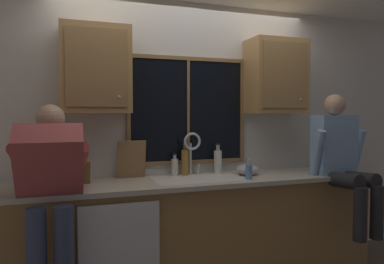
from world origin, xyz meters
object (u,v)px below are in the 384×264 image
object	(u,v)px
cutting_board	(131,159)
bottle_amber_small	(175,167)
soap_dispenser	(249,171)
person_sitting_on_counter	(341,156)
bottle_green_glass	(185,162)
bottle_tall_clear	(218,161)
knife_block	(82,170)
mixing_bowl	(247,170)
person_standing	(50,190)

from	to	relation	value
cutting_board	bottle_amber_small	distance (m)	0.41
soap_dispenser	cutting_board	bearing A→B (deg)	158.04
person_sitting_on_counter	bottle_green_glass	bearing A→B (deg)	161.29
person_sitting_on_counter	bottle_amber_small	size ratio (longest dim) A/B	6.09
person_sitting_on_counter	bottle_tall_clear	bearing A→B (deg)	155.94
person_sitting_on_counter	knife_block	bearing A→B (deg)	171.06
cutting_board	mixing_bowl	xyz separation A→B (m)	(1.06, -0.17, -0.12)
cutting_board	bottle_tall_clear	size ratio (longest dim) A/B	1.19
knife_block	bottle_amber_small	distance (m)	0.83
mixing_bowl	bottle_green_glass	distance (m)	0.59
bottle_tall_clear	knife_block	bearing A→B (deg)	-175.15
knife_block	cutting_board	xyz separation A→B (m)	(0.42, 0.12, 0.06)
person_sitting_on_counter	bottle_tall_clear	xyz separation A→B (m)	(-1.05, 0.47, -0.06)
bottle_tall_clear	bottle_amber_small	bearing A→B (deg)	179.11
person_standing	cutting_board	bearing A→B (deg)	39.20
person_standing	mixing_bowl	world-z (taller)	person_standing
person_sitting_on_counter	knife_block	distance (m)	2.33
person_sitting_on_counter	soap_dispenser	bearing A→B (deg)	174.03
mixing_bowl	bottle_amber_small	world-z (taller)	bottle_amber_small
mixing_bowl	bottle_green_glass	bearing A→B (deg)	164.74
cutting_board	bottle_green_glass	distance (m)	0.50
person_sitting_on_counter	cutting_board	xyz separation A→B (m)	(-1.88, 0.48, -0.02)
knife_block	mixing_bowl	distance (m)	1.49
cutting_board	bottle_amber_small	size ratio (longest dim) A/B	1.66
mixing_bowl	bottle_green_glass	world-z (taller)	bottle_green_glass
person_sitting_on_counter	soap_dispenser	xyz separation A→B (m)	(-0.91, 0.10, -0.11)
person_sitting_on_counter	cutting_board	size ratio (longest dim) A/B	3.67
mixing_bowl	cutting_board	bearing A→B (deg)	170.81
cutting_board	mixing_bowl	size ratio (longest dim) A/B	1.58
person_sitting_on_counter	mixing_bowl	distance (m)	0.88
person_standing	person_sitting_on_counter	world-z (taller)	person_sitting_on_counter
knife_block	soap_dispenser	world-z (taller)	knife_block
soap_dispenser	bottle_amber_small	distance (m)	0.68
knife_block	soap_dispenser	bearing A→B (deg)	-10.86
knife_block	soap_dispenser	size ratio (longest dim) A/B	1.77
person_sitting_on_counter	knife_block	xyz separation A→B (m)	(-2.30, 0.36, -0.08)
person_standing	bottle_tall_clear	distance (m)	1.57
mixing_bowl	bottle_tall_clear	world-z (taller)	bottle_tall_clear
cutting_board	soap_dispenser	size ratio (longest dim) A/B	1.89
bottle_tall_clear	bottle_green_glass	bearing A→B (deg)	-179.89
soap_dispenser	bottle_tall_clear	xyz separation A→B (m)	(-0.14, 0.37, 0.05)
person_sitting_on_counter	bottle_tall_clear	distance (m)	1.15
person_sitting_on_counter	bottle_green_glass	size ratio (longest dim) A/B	4.09
knife_block	bottle_green_glass	size ratio (longest dim) A/B	1.04
soap_dispenser	bottle_tall_clear	bearing A→B (deg)	110.27
soap_dispenser	bottle_green_glass	world-z (taller)	bottle_green_glass
cutting_board	soap_dispenser	distance (m)	1.05
soap_dispenser	bottle_amber_small	xyz separation A→B (m)	(-0.57, 0.38, 0.02)
mixing_bowl	knife_block	bearing A→B (deg)	178.10
person_standing	bottle_amber_small	xyz separation A→B (m)	(1.05, 0.52, 0.04)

